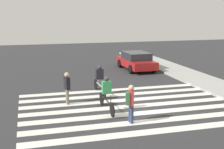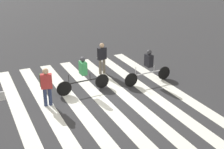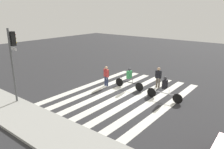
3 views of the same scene
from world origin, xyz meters
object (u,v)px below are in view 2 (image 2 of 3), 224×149
at_px(pedestrian_child_with_backpack, 46,84).
at_px(cyclist_mid_street, 149,65).
at_px(pedestrian_adult_yellow_jacket, 102,57).
at_px(cyclist_far_lane, 83,73).

distance_m(pedestrian_child_with_backpack, cyclist_mid_street, 4.73).
height_order(pedestrian_adult_yellow_jacket, cyclist_far_lane, cyclist_far_lane).
xyz_separation_m(pedestrian_adult_yellow_jacket, cyclist_far_lane, (1.57, 1.56, -0.02)).
bearing_deg(cyclist_far_lane, pedestrian_adult_yellow_jacket, -136.43).
relative_size(pedestrian_adult_yellow_jacket, cyclist_mid_street, 0.64).
distance_m(cyclist_mid_street, cyclist_far_lane, 3.02).
xyz_separation_m(cyclist_mid_street, cyclist_far_lane, (3.00, -0.39, 0.00)).
relative_size(pedestrian_child_with_backpack, cyclist_far_lane, 0.65).
height_order(pedestrian_child_with_backpack, cyclist_far_lane, cyclist_far_lane).
bearing_deg(pedestrian_adult_yellow_jacket, cyclist_mid_street, -64.91).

